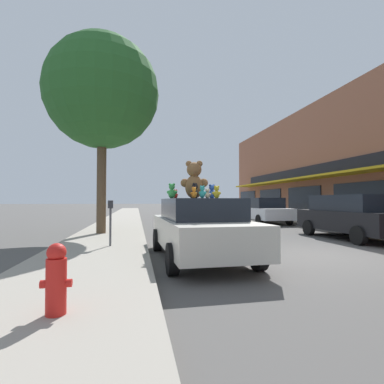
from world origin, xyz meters
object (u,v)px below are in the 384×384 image
at_px(teddy_bear_teal, 202,192).
at_px(teddy_bear_orange, 194,193).
at_px(parking_meter, 110,217).
at_px(teddy_bear_blue, 212,192).
at_px(parked_car_far_right, 263,210).
at_px(teddy_bear_black, 195,191).
at_px(street_tree, 102,93).
at_px(teddy_bear_green, 172,191).
at_px(parked_car_far_center, 351,216).
at_px(teddy_bear_giant, 194,180).
at_px(fire_hydrant, 56,279).
at_px(teddy_bear_yellow, 217,192).
at_px(teddy_bear_cream, 207,194).
at_px(plush_art_car, 200,227).
at_px(teddy_bear_red, 175,194).

relative_size(teddy_bear_teal, teddy_bear_orange, 1.10).
height_order(teddy_bear_teal, parking_meter, teddy_bear_teal).
bearing_deg(teddy_bear_blue, parked_car_far_right, -134.22).
xyz_separation_m(teddy_bear_black, street_tree, (-2.74, 5.05, 4.03)).
bearing_deg(teddy_bear_black, teddy_bear_green, -70.50).
bearing_deg(parked_car_far_center, teddy_bear_giant, -159.94).
bearing_deg(teddy_bear_orange, fire_hydrant, 22.56).
bearing_deg(teddy_bear_yellow, parked_car_far_center, -158.65).
distance_m(teddy_bear_blue, parking_meter, 2.97).
distance_m(parked_car_far_right, parking_meter, 12.36).
bearing_deg(teddy_bear_cream, teddy_bear_teal, 104.67).
relative_size(teddy_bear_orange, parked_car_far_right, 0.05).
relative_size(teddy_bear_giant, parked_car_far_right, 0.20).
distance_m(teddy_bear_cream, teddy_bear_green, 0.88).
xyz_separation_m(plush_art_car, parked_car_far_center, (6.32, 2.70, 0.09)).
height_order(plush_art_car, teddy_bear_green, teddy_bear_green).
height_order(teddy_bear_orange, street_tree, street_tree).
bearing_deg(teddy_bear_teal, teddy_bear_red, -24.72).
bearing_deg(teddy_bear_red, teddy_bear_blue, 148.28).
relative_size(teddy_bear_red, teddy_bear_yellow, 0.78).
distance_m(teddy_bear_black, parked_car_far_right, 12.37).
xyz_separation_m(teddy_bear_giant, teddy_bear_green, (-0.60, -0.21, -0.29)).
distance_m(plush_art_car, teddy_bear_green, 1.11).
height_order(teddy_bear_blue, street_tree, street_tree).
relative_size(teddy_bear_yellow, parked_car_far_center, 0.07).
relative_size(parked_car_far_right, fire_hydrant, 6.04).
relative_size(parked_car_far_right, street_tree, 0.61).
bearing_deg(teddy_bear_yellow, fire_hydrant, 43.83).
height_order(plush_art_car, teddy_bear_yellow, teddy_bear_yellow).
bearing_deg(teddy_bear_green, teddy_bear_blue, -140.76).
relative_size(teddy_bear_black, parked_car_far_center, 0.08).
xyz_separation_m(teddy_bear_teal, parked_car_far_right, (6.50, 11.60, -0.78)).
bearing_deg(fire_hydrant, teddy_bear_blue, 54.57).
relative_size(teddy_bear_black, street_tree, 0.05).
relative_size(teddy_bear_cream, teddy_bear_orange, 1.05).
xyz_separation_m(teddy_bear_red, teddy_bear_yellow, (0.88, -0.70, 0.03)).
xyz_separation_m(teddy_bear_teal, teddy_bear_orange, (-0.16, 0.06, -0.01)).
distance_m(teddy_bear_black, fire_hydrant, 4.32).
bearing_deg(teddy_bear_blue, teddy_bear_yellow, 70.37).
relative_size(teddy_bear_cream, street_tree, 0.03).
height_order(teddy_bear_green, fire_hydrant, teddy_bear_green).
xyz_separation_m(teddy_bear_blue, parked_car_far_right, (5.92, 10.11, -0.83)).
relative_size(street_tree, parking_meter, 6.12).
bearing_deg(teddy_bear_cream, street_tree, -25.04).
bearing_deg(teddy_bear_orange, teddy_bear_teal, 130.88).
height_order(teddy_bear_yellow, parking_meter, teddy_bear_yellow).
relative_size(teddy_bear_blue, teddy_bear_black, 0.99).
bearing_deg(parked_car_far_right, parking_meter, -133.77).
bearing_deg(fire_hydrant, teddy_bear_red, 64.71).
distance_m(teddy_bear_cream, teddy_bear_orange, 1.25).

